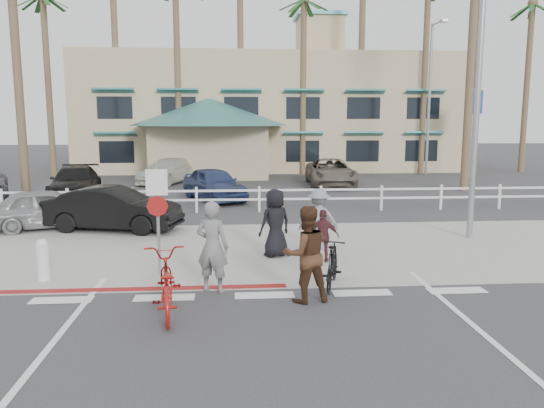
{
  "coord_description": "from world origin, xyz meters",
  "views": [
    {
      "loc": [
        -0.62,
        -9.66,
        3.51
      ],
      "look_at": [
        0.33,
        3.01,
        1.5
      ],
      "focal_mm": 35.0,
      "sensor_mm": 36.0,
      "label": 1
    }
  ],
  "objects": [
    {
      "name": "streetlight_1",
      "position": [
        12.0,
        24.0,
        4.75
      ],
      "size": [
        0.6,
        2.0,
        9.5
      ],
      "primitive_type": null,
      "color": "gray",
      "rests_on": "ground"
    },
    {
      "name": "palm_7",
      "position": [
        12.0,
        25.0,
        7.0
      ],
      "size": [
        4.0,
        4.0,
        14.0
      ],
      "primitive_type": null,
      "color": "#1A431E",
      "rests_on": "ground"
    },
    {
      "name": "streetlight_0",
      "position": [
        6.5,
        5.5,
        4.5
      ],
      "size": [
        0.6,
        2.0,
        9.0
      ],
      "primitive_type": null,
      "color": "gray",
      "rests_on": "ground"
    },
    {
      "name": "bike_path",
      "position": [
        0.0,
        -2.0,
        0.0
      ],
      "size": [
        12.0,
        16.0,
        0.01
      ],
      "primitive_type": "cube",
      "color": "#333335",
      "rests_on": "ground"
    },
    {
      "name": "building",
      "position": [
        2.0,
        31.0,
        5.65
      ],
      "size": [
        28.0,
        16.0,
        11.3
      ],
      "primitive_type": null,
      "color": "tan",
      "rests_on": "ground"
    },
    {
      "name": "palm_2",
      "position": [
        -8.0,
        26.0,
        8.0
      ],
      "size": [
        4.0,
        4.0,
        16.0
      ],
      "primitive_type": null,
      "color": "#1A431E",
      "rests_on": "ground"
    },
    {
      "name": "parking_lot",
      "position": [
        0.0,
        18.0,
        0.0
      ],
      "size": [
        50.0,
        16.0,
        0.01
      ],
      "primitive_type": "cube",
      "color": "#333335",
      "rests_on": "ground"
    },
    {
      "name": "rail_fence",
      "position": [
        0.5,
        10.5,
        0.5
      ],
      "size": [
        29.4,
        0.16,
        1.0
      ],
      "primitive_type": null,
      "color": "silver",
      "rests_on": "ground"
    },
    {
      "name": "palm_10",
      "position": [
        -10.0,
        15.0,
        6.0
      ],
      "size": [
        4.0,
        4.0,
        12.0
      ],
      "primitive_type": null,
      "color": "#1A431E",
      "rests_on": "ground"
    },
    {
      "name": "car_red_compact",
      "position": [
        -6.64,
        7.9,
        0.67
      ],
      "size": [
        4.2,
        2.75,
        1.33
      ],
      "primitive_type": "imported",
      "rotation": [
        0.0,
        0.0,
        1.9
      ],
      "color": "gray",
      "rests_on": "ground"
    },
    {
      "name": "curb_red",
      "position": [
        -3.0,
        1.2,
        0.01
      ],
      "size": [
        7.0,
        0.25,
        0.02
      ],
      "primitive_type": "cube",
      "color": "maroon",
      "rests_on": "ground"
    },
    {
      "name": "sign_post",
      "position": [
        -2.3,
        2.2,
        1.45
      ],
      "size": [
        0.5,
        0.1,
        2.9
      ],
      "primitive_type": null,
      "color": "gray",
      "rests_on": "ground"
    },
    {
      "name": "palm_8",
      "position": [
        16.0,
        26.0,
        7.5
      ],
      "size": [
        4.0,
        4.0,
        15.0
      ],
      "primitive_type": null,
      "color": "#1A431E",
      "rests_on": "ground"
    },
    {
      "name": "palm_11",
      "position": [
        11.0,
        16.0,
        7.0
      ],
      "size": [
        4.0,
        4.0,
        14.0
      ],
      "primitive_type": null,
      "color": "#1A431E",
      "rests_on": "ground"
    },
    {
      "name": "ground",
      "position": [
        0.0,
        0.0,
        0.0
      ],
      "size": [
        140.0,
        140.0,
        0.0
      ],
      "primitive_type": "plane",
      "color": "#333335"
    },
    {
      "name": "bike_red",
      "position": [
        -1.86,
        -0.26,
        0.57
      ],
      "size": [
        1.04,
        2.24,
        1.14
      ],
      "primitive_type": "imported",
      "rotation": [
        0.0,
        0.0,
        3.28
      ],
      "color": "maroon",
      "rests_on": "ground"
    },
    {
      "name": "pedestrian_child",
      "position": [
        1.62,
        3.08,
        0.67
      ],
      "size": [
        0.84,
        0.5,
        1.33
      ],
      "primitive_type": "imported",
      "rotation": [
        0.0,
        0.0,
        2.9
      ],
      "color": "#4C2126",
      "rests_on": "ground"
    },
    {
      "name": "palm_9",
      "position": [
        19.0,
        25.0,
        6.5
      ],
      "size": [
        4.0,
        4.0,
        13.0
      ],
      "primitive_type": null,
      "color": "#1A431E",
      "rests_on": "ground"
    },
    {
      "name": "cross_street",
      "position": [
        0.0,
        8.5,
        0.0
      ],
      "size": [
        40.0,
        5.0,
        0.01
      ],
      "primitive_type": "cube",
      "color": "#333335",
      "rests_on": "ground"
    },
    {
      "name": "palm_3",
      "position": [
        -4.0,
        25.0,
        7.0
      ],
      "size": [
        4.0,
        4.0,
        14.0
      ],
      "primitive_type": null,
      "color": "#1A431E",
      "rests_on": "ground"
    },
    {
      "name": "lot_car_2",
      "position": [
        -1.43,
        13.75,
        0.72
      ],
      "size": [
        3.33,
        4.58,
        1.45
      ],
      "primitive_type": "imported",
      "rotation": [
        0.0,
        0.0,
        0.43
      ],
      "color": "navy",
      "rests_on": "ground"
    },
    {
      "name": "bollard_0",
      "position": [
        -4.8,
        2.0,
        0.47
      ],
      "size": [
        0.26,
        0.26,
        0.95
      ],
      "primitive_type": null,
      "color": "silver",
      "rests_on": "ground"
    },
    {
      "name": "sidewalk_plaza",
      "position": [
        0.0,
        4.5,
        0.01
      ],
      "size": [
        22.0,
        7.0,
        0.01
      ],
      "primitive_type": "cube",
      "color": "gray",
      "rests_on": "ground"
    },
    {
      "name": "rider_red",
      "position": [
        -1.04,
        0.96,
        0.95
      ],
      "size": [
        0.82,
        0.69,
        1.91
      ],
      "primitive_type": "imported",
      "rotation": [
        0.0,
        0.0,
        2.75
      ],
      "color": "slate",
      "rests_on": "ground"
    },
    {
      "name": "info_sign",
      "position": [
        14.0,
        22.0,
        2.8
      ],
      "size": [
        1.2,
        0.16,
        5.6
      ],
      "primitive_type": null,
      "color": "navy",
      "rests_on": "ground"
    },
    {
      "name": "lot_car_5",
      "position": [
        4.69,
        18.64,
        0.72
      ],
      "size": [
        2.69,
        5.33,
        1.45
      ],
      "primitive_type": "imported",
      "rotation": [
        0.0,
        0.0,
        -0.06
      ],
      "color": "#5F564C",
      "rests_on": "ground"
    },
    {
      "name": "rider_black",
      "position": [
        0.78,
        0.22,
        0.95
      ],
      "size": [
        1.05,
        0.89,
        1.9
      ],
      "primitive_type": "imported",
      "rotation": [
        0.0,
        0.0,
        3.34
      ],
      "color": "#412617",
      "rests_on": "ground"
    },
    {
      "name": "lot_car_4",
      "position": [
        -4.24,
        20.48,
        0.69
      ],
      "size": [
        3.65,
        5.12,
        1.38
      ],
      "primitive_type": "imported",
      "rotation": [
        0.0,
        0.0,
        -0.41
      ],
      "color": "silver",
      "rests_on": "ground"
    },
    {
      "name": "palm_1",
      "position": [
        -12.0,
        25.0,
        6.5
      ],
      "size": [
        4.0,
        4.0,
        13.0
      ],
      "primitive_type": null,
      "color": "#1A431E",
      "rests_on": "ground"
    },
    {
      "name": "pedestrian_b",
      "position": [
        0.47,
        3.71,
        0.89
      ],
      "size": [
        1.03,
        0.9,
        1.78
      ],
      "primitive_type": "imported",
      "rotation": [
        0.0,
        0.0,
        3.61
      ],
      "color": "black",
      "rests_on": "ground"
    },
    {
      "name": "car_white_sedan",
      "position": [
        -4.44,
        7.41,
        0.7
      ],
      "size": [
        4.51,
        2.44,
        1.41
      ],
      "primitive_type": "imported",
      "rotation": [
        0.0,
        0.0,
        1.34
      ],
      "color": "black",
      "rests_on": "ground"
    },
    {
      "name": "palm_4",
      "position": [
        0.0,
        26.0,
        7.5
      ],
      "size": [
        4.0,
        4.0,
        15.0
      ],
      "primitive_type": null,
      "color": "#1A431E",
      "rests_on": "ground"
    },
    {
      "name": "pedestrian_a",
      "position": [
        1.72,
        4.46,
        0.84
      ],
      "size": [
        1.11,
        0.67,
        1.67
      ],
      "primitive_type": "imported",
      "rotation": [
        0.0,
        0.0,
        3.09
      ],
      "color": "gray",
      "rests_on": "ground"
    },
    {
      "name": "bike_black",
      "position": [
        1.47,
        1.07,
        0.49
      ],
      "size": [
        0.92,
        1.68,
        0.97
      ],
      "primitive_type": "imported",
      "rotation": [
        0.0,
        0.0,
        2.84
      ],
      "color": "black",
      "rests_on": "ground"
    },
    {
      "name": "palm_5",
      "position": [
        4.0,
        25.0,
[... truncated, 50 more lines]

